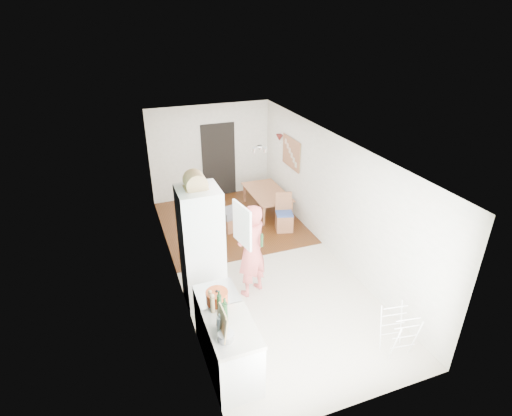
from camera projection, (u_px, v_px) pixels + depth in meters
room_shell at (257, 207)px, 7.56m from camera, size 3.20×7.00×2.50m
floor at (257, 262)px, 8.11m from camera, size 3.20×7.00×0.01m
wood_floor_overlay at (231, 222)px, 9.66m from camera, size 3.20×3.30×0.01m
sage_wall_panel at (196, 249)px, 5.11m from camera, size 0.02×3.00×1.30m
tile_splashback at (210, 319)px, 4.97m from camera, size 0.02×1.90×0.50m
doorway_recess at (219, 160)px, 10.65m from camera, size 0.90×0.04×2.00m
base_cabinet at (233, 355)px, 5.37m from camera, size 0.60×0.90×0.86m
worktop at (232, 329)px, 5.17m from camera, size 0.62×0.92×0.06m
range_cooker at (218, 319)px, 6.00m from camera, size 0.60×0.60×0.88m
cooker_top at (217, 294)px, 5.80m from camera, size 0.60×0.60×0.04m
fridge_housing at (202, 248)px, 6.58m from camera, size 0.66×0.66×2.15m
fridge_door at (242, 225)px, 6.31m from camera, size 0.14×0.56×0.70m
fridge_interior at (219, 220)px, 6.47m from camera, size 0.02×0.52×0.66m
pinboard at (291, 153)px, 9.51m from camera, size 0.03×0.90×0.70m
pinboard_frame at (291, 153)px, 9.50m from camera, size 0.00×0.94×0.74m
wall_sconce at (279, 138)px, 9.95m from camera, size 0.18×0.18×0.16m
person at (251, 243)px, 6.82m from camera, size 0.89×0.77×2.05m
dining_table at (268, 203)px, 10.10m from camera, size 0.73×1.32×0.46m
dining_chair at (284, 213)px, 9.11m from camera, size 0.46×0.46×0.89m
stool at (231, 224)px, 9.18m from camera, size 0.33×0.33×0.38m
grey_drape at (230, 213)px, 9.05m from camera, size 0.47×0.47×0.18m
drying_rack at (398, 332)px, 5.84m from camera, size 0.43×0.40×0.75m
bread_bin at (195, 182)px, 6.09m from camera, size 0.38×0.36×0.19m
red_casserole at (217, 297)px, 5.56m from camera, size 0.35×0.35×0.19m
steel_pan at (226, 336)px, 4.95m from camera, size 0.24×0.24×0.10m
held_bottle at (262, 240)px, 6.72m from camera, size 0.05×0.05×0.24m
bottle_a at (225, 313)px, 5.17m from camera, size 0.08×0.08×0.32m
bottle_b at (219, 303)px, 5.37m from camera, size 0.07×0.07×0.27m
bottle_c at (220, 324)px, 5.06m from camera, size 0.11×0.11×0.22m
pepper_mill_front at (213, 305)px, 5.38m from camera, size 0.07×0.07×0.23m
pepper_mill_back at (210, 299)px, 5.51m from camera, size 0.07×0.07×0.20m
chopping_boards at (222, 323)px, 4.95m from camera, size 0.12×0.29×0.39m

